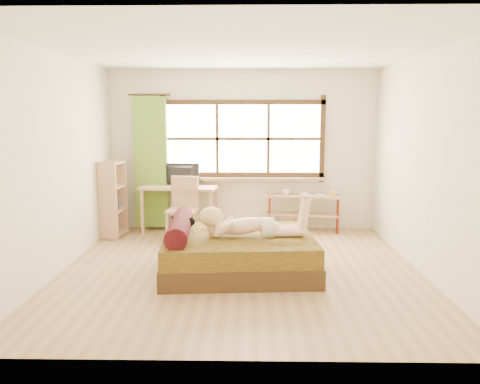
{
  "coord_description": "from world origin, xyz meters",
  "views": [
    {
      "loc": [
        0.1,
        -5.71,
        1.92
      ],
      "look_at": [
        -0.01,
        0.2,
        0.97
      ],
      "focal_mm": 35.0,
      "sensor_mm": 36.0,
      "label": 1
    }
  ],
  "objects_px": {
    "bed": "(235,252)",
    "kitten": "(182,224)",
    "pipe_shelf": "(304,204)",
    "bookshelf": "(113,198)",
    "chair": "(183,204)",
    "desk": "(179,192)",
    "woman": "(251,214)"
  },
  "relations": [
    {
      "from": "bed",
      "to": "kitten",
      "type": "distance_m",
      "value": 0.76
    },
    {
      "from": "pipe_shelf",
      "to": "bookshelf",
      "type": "distance_m",
      "value": 3.16
    },
    {
      "from": "kitten",
      "to": "chair",
      "type": "relative_size",
      "value": 0.28
    },
    {
      "from": "desk",
      "to": "bed",
      "type": "bearing_deg",
      "value": -56.49
    },
    {
      "from": "desk",
      "to": "chair",
      "type": "height_order",
      "value": "chair"
    },
    {
      "from": "desk",
      "to": "woman",
      "type": "bearing_deg",
      "value": -52.74
    },
    {
      "from": "kitten",
      "to": "bookshelf",
      "type": "distance_m",
      "value": 2.09
    },
    {
      "from": "woman",
      "to": "chair",
      "type": "relative_size",
      "value": 1.33
    },
    {
      "from": "desk",
      "to": "chair",
      "type": "xyz_separation_m",
      "value": [
        0.11,
        -0.36,
        -0.13
      ]
    },
    {
      "from": "chair",
      "to": "bookshelf",
      "type": "distance_m",
      "value": 1.14
    },
    {
      "from": "woman",
      "to": "desk",
      "type": "height_order",
      "value": "woman"
    },
    {
      "from": "desk",
      "to": "chair",
      "type": "distance_m",
      "value": 0.4
    },
    {
      "from": "bed",
      "to": "woman",
      "type": "xyz_separation_m",
      "value": [
        0.2,
        -0.05,
        0.49
      ]
    },
    {
      "from": "chair",
      "to": "bed",
      "type": "bearing_deg",
      "value": -54.72
    },
    {
      "from": "bed",
      "to": "pipe_shelf",
      "type": "relative_size",
      "value": 1.55
    },
    {
      "from": "kitten",
      "to": "chair",
      "type": "xyz_separation_m",
      "value": [
        -0.2,
        1.55,
        -0.03
      ]
    },
    {
      "from": "bed",
      "to": "chair",
      "type": "xyz_separation_m",
      "value": [
        -0.87,
        1.66,
        0.29
      ]
    },
    {
      "from": "woman",
      "to": "pipe_shelf",
      "type": "xyz_separation_m",
      "value": [
        0.92,
        2.18,
        -0.29
      ]
    },
    {
      "from": "woman",
      "to": "bookshelf",
      "type": "bearing_deg",
      "value": 137.51
    },
    {
      "from": "kitten",
      "to": "pipe_shelf",
      "type": "xyz_separation_m",
      "value": [
        1.79,
        2.03,
        -0.12
      ]
    },
    {
      "from": "bed",
      "to": "bookshelf",
      "type": "bearing_deg",
      "value": 135.65
    },
    {
      "from": "kitten",
      "to": "desk",
      "type": "bearing_deg",
      "value": 95.21
    },
    {
      "from": "bed",
      "to": "pipe_shelf",
      "type": "bearing_deg",
      "value": 58.47
    },
    {
      "from": "desk",
      "to": "pipe_shelf",
      "type": "height_order",
      "value": "desk"
    },
    {
      "from": "kitten",
      "to": "chair",
      "type": "bearing_deg",
      "value": 93.29
    },
    {
      "from": "desk",
      "to": "bookshelf",
      "type": "distance_m",
      "value": 1.08
    },
    {
      "from": "pipe_shelf",
      "to": "bookshelf",
      "type": "bearing_deg",
      "value": -163.2
    },
    {
      "from": "kitten",
      "to": "desk",
      "type": "xyz_separation_m",
      "value": [
        -0.31,
        1.91,
        0.1
      ]
    },
    {
      "from": "bookshelf",
      "to": "desk",
      "type": "bearing_deg",
      "value": 19.54
    },
    {
      "from": "bookshelf",
      "to": "bed",
      "type": "bearing_deg",
      "value": -37.42
    },
    {
      "from": "kitten",
      "to": "pipe_shelf",
      "type": "distance_m",
      "value": 2.71
    },
    {
      "from": "woman",
      "to": "pipe_shelf",
      "type": "distance_m",
      "value": 2.39
    }
  ]
}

